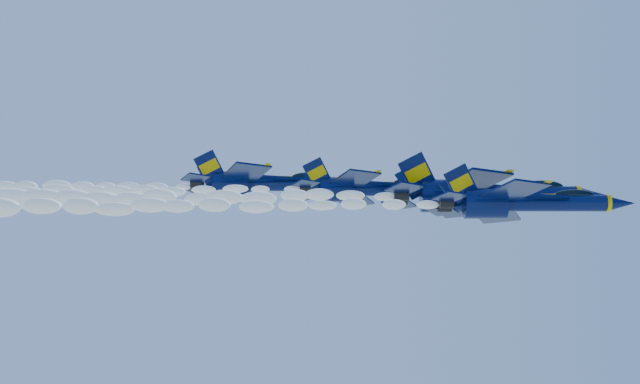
{
  "coord_description": "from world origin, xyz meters",
  "views": [
    {
      "loc": [
        -4.06,
        -82.86,
        128.69
      ],
      "look_at": [
        -3.76,
        -0.92,
        152.5
      ],
      "focal_mm": 50.0,
      "sensor_mm": 36.0,
      "label": 1
    }
  ],
  "objects_px": {
    "jet_third": "(369,189)",
    "jet_fourth": "(265,183)",
    "jet_second": "(486,194)",
    "jet_lead": "(524,202)"
  },
  "relations": [
    {
      "from": "jet_second",
      "to": "jet_fourth",
      "type": "bearing_deg",
      "value": 142.18
    },
    {
      "from": "jet_second",
      "to": "jet_lead",
      "type": "bearing_deg",
      "value": -79.49
    },
    {
      "from": "jet_fourth",
      "to": "jet_lead",
      "type": "bearing_deg",
      "value": -47.1
    },
    {
      "from": "jet_lead",
      "to": "jet_fourth",
      "type": "distance_m",
      "value": 34.56
    },
    {
      "from": "jet_fourth",
      "to": "jet_third",
      "type": "bearing_deg",
      "value": -40.79
    },
    {
      "from": "jet_second",
      "to": "jet_fourth",
      "type": "height_order",
      "value": "jet_fourth"
    },
    {
      "from": "jet_lead",
      "to": "jet_second",
      "type": "bearing_deg",
      "value": 100.51
    },
    {
      "from": "jet_lead",
      "to": "jet_fourth",
      "type": "bearing_deg",
      "value": 132.9
    },
    {
      "from": "jet_third",
      "to": "jet_fourth",
      "type": "xyz_separation_m",
      "value": [
        -10.93,
        9.44,
        3.38
      ]
    },
    {
      "from": "jet_second",
      "to": "jet_fourth",
      "type": "distance_m",
      "value": 27.55
    }
  ]
}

